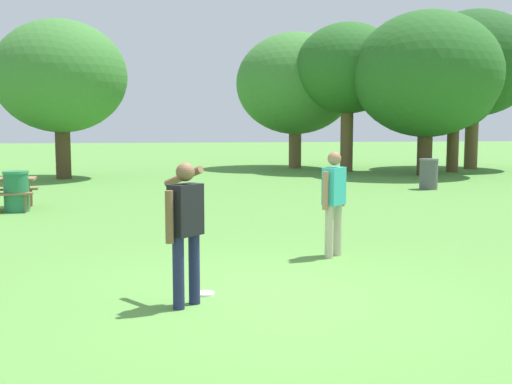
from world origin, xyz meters
name	(u,v)px	position (x,y,z in m)	size (l,w,h in m)	color
ground_plane	(264,298)	(0.00, 0.00, 0.00)	(120.00, 120.00, 0.00)	#568E3D
person_thrower	(334,197)	(1.42, 2.15, 0.94)	(0.46, 0.46, 1.64)	#B7AD93
person_catcher	(185,223)	(-0.93, -0.20, 0.96)	(0.47, 0.84, 1.64)	#1E234C
frisbee	(205,294)	(-0.69, 0.25, 0.01)	(0.24, 0.24, 0.03)	white
trash_can_beside_table	(16,191)	(-4.65, 8.02, 0.48)	(0.59, 0.59, 0.96)	#237047
trash_can_further_along	(429,174)	(7.01, 11.49, 0.48)	(0.59, 0.59, 0.96)	#515156
tree_tall_left	(61,77)	(-4.99, 16.94, 3.77)	(4.85, 4.85, 5.85)	#4C3823
tree_broad_center	(295,84)	(4.72, 21.29, 3.86)	(5.43, 5.43, 6.18)	brown
tree_far_right	(348,69)	(6.50, 18.97, 4.36)	(4.50, 4.50, 6.31)	brown
tree_slender_mid	(427,75)	(9.05, 16.66, 3.98)	(5.82, 5.82, 6.46)	#4C3823
tree_back_left	(454,97)	(10.86, 17.96, 3.18)	(3.30, 3.30, 4.62)	brown
tree_back_right	(474,64)	(12.55, 19.66, 4.71)	(5.57, 5.57, 7.10)	brown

